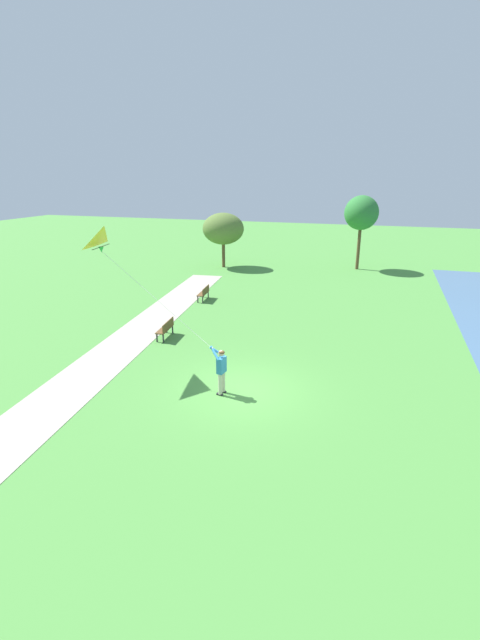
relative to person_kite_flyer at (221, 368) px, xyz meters
name	(u,v)px	position (x,y,z in m)	size (l,w,h in m)	color
ground_plane	(242,390)	(0.62, 0.51, -1.05)	(120.00, 120.00, 0.00)	#4C8E3D
walkway_path	(117,350)	(-6.06, 2.51, -1.04)	(2.40, 32.00, 0.02)	#ADA393
person_kite_flyer	(221,368)	(0.00, 0.00, 0.00)	(0.62, 0.52, 1.83)	#232328
flying_kite	(105,239)	(-4.96, 0.84, 4.31)	(4.98, 1.65, 4.10)	yellow
park_bench_near_walkway	(166,328)	(-4.63, 4.69, -0.54)	(0.61, 1.54, 0.88)	brown
park_bench_far_walkway	(204,292)	(-5.46, 11.64, -0.54)	(0.61, 1.54, 0.88)	brown
tree_behind_path	(223,229)	(-7.92, 22.10, 2.25)	(3.56, 3.36, 4.65)	brown
tree_lakeside_near	(361,213)	(3.27, 24.79, 3.64)	(2.79, 3.20, 6.12)	brown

